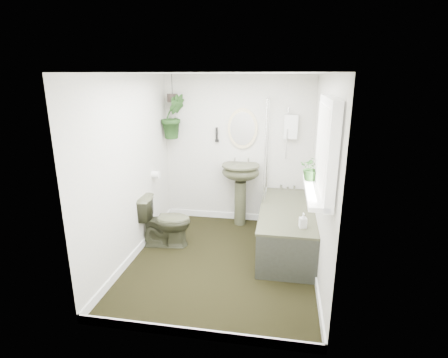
# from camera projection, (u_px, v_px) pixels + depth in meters

# --- Properties ---
(floor) EXTENTS (2.30, 2.80, 0.02)m
(floor) POSITION_uv_depth(u_px,v_px,m) (222.00, 261.00, 4.47)
(floor) COLOR black
(floor) RESTS_ON ground
(ceiling) EXTENTS (2.30, 2.80, 0.02)m
(ceiling) POSITION_uv_depth(u_px,v_px,m) (222.00, 72.00, 3.81)
(ceiling) COLOR white
(ceiling) RESTS_ON ground
(wall_back) EXTENTS (2.30, 0.02, 2.30)m
(wall_back) POSITION_uv_depth(u_px,v_px,m) (238.00, 150.00, 5.47)
(wall_back) COLOR beige
(wall_back) RESTS_ON ground
(wall_front) EXTENTS (2.30, 0.02, 2.30)m
(wall_front) POSITION_uv_depth(u_px,v_px,m) (191.00, 221.00, 2.81)
(wall_front) COLOR beige
(wall_front) RESTS_ON ground
(wall_left) EXTENTS (0.02, 2.80, 2.30)m
(wall_left) POSITION_uv_depth(u_px,v_px,m) (130.00, 170.00, 4.33)
(wall_left) COLOR beige
(wall_left) RESTS_ON ground
(wall_right) EXTENTS (0.02, 2.80, 2.30)m
(wall_right) POSITION_uv_depth(u_px,v_px,m) (323.00, 179.00, 3.95)
(wall_right) COLOR beige
(wall_right) RESTS_ON ground
(skirting) EXTENTS (2.30, 2.80, 0.10)m
(skirting) POSITION_uv_depth(u_px,v_px,m) (222.00, 257.00, 4.46)
(skirting) COLOR white
(skirting) RESTS_ON floor
(bathtub) EXTENTS (0.72, 1.72, 0.58)m
(bathtub) POSITION_uv_depth(u_px,v_px,m) (286.00, 228.00, 4.73)
(bathtub) COLOR #3C3E2A
(bathtub) RESTS_ON floor
(bath_screen) EXTENTS (0.04, 0.72, 1.40)m
(bath_screen) POSITION_uv_depth(u_px,v_px,m) (267.00, 149.00, 4.96)
(bath_screen) COLOR silver
(bath_screen) RESTS_ON bathtub
(shower_box) EXTENTS (0.20, 0.10, 0.35)m
(shower_box) POSITION_uv_depth(u_px,v_px,m) (291.00, 127.00, 5.16)
(shower_box) COLOR white
(shower_box) RESTS_ON wall_back
(oval_mirror) EXTENTS (0.46, 0.03, 0.62)m
(oval_mirror) POSITION_uv_depth(u_px,v_px,m) (243.00, 129.00, 5.32)
(oval_mirror) COLOR beige
(oval_mirror) RESTS_ON wall_back
(wall_sconce) EXTENTS (0.04, 0.04, 0.22)m
(wall_sconce) POSITION_uv_depth(u_px,v_px,m) (217.00, 135.00, 5.41)
(wall_sconce) COLOR black
(wall_sconce) RESTS_ON wall_back
(toilet_roll_holder) EXTENTS (0.11, 0.11, 0.11)m
(toilet_roll_holder) POSITION_uv_depth(u_px,v_px,m) (156.00, 175.00, 5.05)
(toilet_roll_holder) COLOR white
(toilet_roll_holder) RESTS_ON wall_left
(window_recess) EXTENTS (0.08, 1.00, 0.90)m
(window_recess) POSITION_uv_depth(u_px,v_px,m) (326.00, 148.00, 3.16)
(window_recess) COLOR white
(window_recess) RESTS_ON wall_right
(window_sill) EXTENTS (0.18, 1.00, 0.04)m
(window_sill) POSITION_uv_depth(u_px,v_px,m) (315.00, 191.00, 3.29)
(window_sill) COLOR white
(window_sill) RESTS_ON wall_right
(window_blinds) EXTENTS (0.01, 0.86, 0.76)m
(window_blinds) POSITION_uv_depth(u_px,v_px,m) (321.00, 148.00, 3.17)
(window_blinds) COLOR white
(window_blinds) RESTS_ON wall_right
(toilet) EXTENTS (0.74, 0.48, 0.71)m
(toilet) POSITION_uv_depth(u_px,v_px,m) (165.00, 221.00, 4.81)
(toilet) COLOR #3C3E2A
(toilet) RESTS_ON floor
(pedestal_sink) EXTENTS (0.63, 0.55, 0.98)m
(pedestal_sink) POSITION_uv_depth(u_px,v_px,m) (240.00, 195.00, 5.45)
(pedestal_sink) COLOR #3C3E2A
(pedestal_sink) RESTS_ON floor
(sill_plant) EXTENTS (0.24, 0.21, 0.26)m
(sill_plant) POSITION_uv_depth(u_px,v_px,m) (312.00, 168.00, 3.54)
(sill_plant) COLOR black
(sill_plant) RESTS_ON window_sill
(hanging_plant) EXTENTS (0.47, 0.44, 0.67)m
(hanging_plant) POSITION_uv_depth(u_px,v_px,m) (173.00, 116.00, 5.31)
(hanging_plant) COLOR black
(hanging_plant) RESTS_ON ceiling
(soap_bottle) EXTENTS (0.09, 0.10, 0.18)m
(soap_bottle) POSITION_uv_depth(u_px,v_px,m) (303.00, 220.00, 4.04)
(soap_bottle) COLOR black
(soap_bottle) RESTS_ON bathtub
(hanging_pot) EXTENTS (0.16, 0.16, 0.12)m
(hanging_pot) POSITION_uv_depth(u_px,v_px,m) (172.00, 98.00, 5.23)
(hanging_pot) COLOR #2E2520
(hanging_pot) RESTS_ON ceiling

